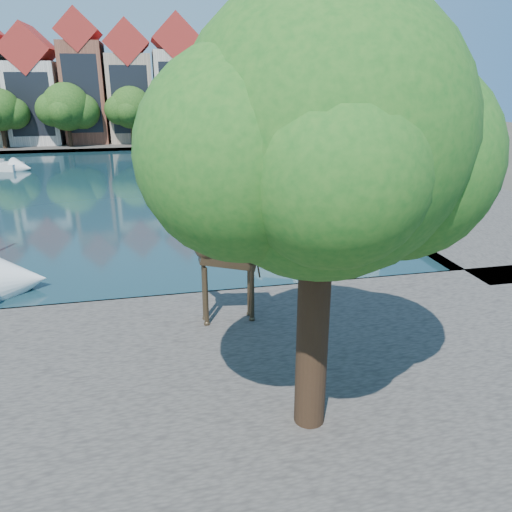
{
  "coord_description": "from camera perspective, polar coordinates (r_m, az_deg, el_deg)",
  "views": [
    {
      "loc": [
        3.83,
        -19.45,
        9.06
      ],
      "look_at": [
        7.56,
        -2.0,
        2.65
      ],
      "focal_mm": 35.0,
      "sensor_mm": 36.0,
      "label": 1
    }
  ],
  "objects": [
    {
      "name": "townhouse_east_mid",
      "position": [
        75.58,
        -9.01,
        18.81
      ],
      "size": [
        6.43,
        9.18,
        16.65
      ],
      "color": "beige",
      "rests_on": "far_quay"
    },
    {
      "name": "giraffe_statue",
      "position": [
        17.8,
        -4.06,
        0.25
      ],
      "size": [
        3.74,
        0.65,
        5.35
      ],
      "color": "#3D2F1E",
      "rests_on": "near_quay"
    },
    {
      "name": "sailboat_right_c",
      "position": [
        52.55,
        -0.09,
        10.46
      ],
      "size": [
        5.98,
        2.76,
        8.22
      ],
      "color": "silver",
      "rests_on": "water_basin"
    },
    {
      "name": "townhouse_west_inner",
      "position": [
        76.8,
        -23.91,
        16.89
      ],
      "size": [
        6.43,
        9.18,
        15.15
      ],
      "color": "beige",
      "rests_on": "far_quay"
    },
    {
      "name": "far_tree_mid_east",
      "position": [
        70.07,
        -14.02,
        15.99
      ],
      "size": [
        7.02,
        5.4,
        7.52
      ],
      "color": "#332114",
      "rests_on": "far_quay"
    },
    {
      "name": "far_tree_west",
      "position": [
        72.26,
        -27.19,
        14.52
      ],
      "size": [
        6.76,
        5.2,
        7.36
      ],
      "color": "#332114",
      "rests_on": "far_quay"
    },
    {
      "name": "far_quay",
      "position": [
        76.05,
        -15.24,
        12.44
      ],
      "size": [
        60.0,
        16.0,
        0.5
      ],
      "primitive_type": "cube",
      "color": "#4A4640",
      "rests_on": "ground"
    },
    {
      "name": "far_tree_far_east",
      "position": [
        71.49,
        -0.57,
        16.56
      ],
      "size": [
        6.76,
        5.2,
        7.36
      ],
      "color": "#332114",
      "rests_on": "far_quay"
    },
    {
      "name": "townhouse_center",
      "position": [
        75.84,
        -18.98,
        18.23
      ],
      "size": [
        5.44,
        9.18,
        16.93
      ],
      "color": "brown",
      "rests_on": "far_quay"
    },
    {
      "name": "sailboat_right_b",
      "position": [
        40.04,
        2.08,
        7.66
      ],
      "size": [
        8.47,
        3.46,
        11.83
      ],
      "color": "navy",
      "rests_on": "water_basin"
    },
    {
      "name": "townhouse_east_inner",
      "position": [
        75.47,
        -14.18,
        18.19
      ],
      "size": [
        5.94,
        9.18,
        15.79
      ],
      "color": "tan",
      "rests_on": "far_quay"
    },
    {
      "name": "ground",
      "position": [
        21.79,
        -21.14,
        -6.23
      ],
      "size": [
        160.0,
        160.0,
        0.0
      ],
      "primitive_type": "plane",
      "color": "#38332B",
      "rests_on": "ground"
    },
    {
      "name": "water_basin",
      "position": [
        44.54,
        -16.88,
        7.23
      ],
      "size": [
        38.0,
        50.0,
        0.08
      ],
      "primitive_type": "cube",
      "color": "black",
      "rests_on": "ground"
    },
    {
      "name": "right_quay",
      "position": [
        49.12,
        13.84,
        8.86
      ],
      "size": [
        14.0,
        52.0,
        0.5
      ],
      "primitive_type": "cube",
      "color": "#4A4640",
      "rests_on": "ground"
    },
    {
      "name": "far_tree_east",
      "position": [
        70.32,
        -7.23,
        16.5
      ],
      "size": [
        7.54,
        5.8,
        7.84
      ],
      "color": "#332114",
      "rests_on": "far_quay"
    },
    {
      "name": "far_tree_mid_west",
      "position": [
        70.71,
        -20.74,
        15.49
      ],
      "size": [
        7.8,
        6.0,
        8.0
      ],
      "color": "#332114",
      "rests_on": "far_quay"
    },
    {
      "name": "plane_tree",
      "position": [
        11.19,
        7.99,
        12.46
      ],
      "size": [
        8.32,
        6.4,
        10.62
      ],
      "color": "#332114",
      "rests_on": "near_quay"
    },
    {
      "name": "townhouse_east_end",
      "position": [
        76.28,
        -3.84,
        18.25
      ],
      "size": [
        5.44,
        9.18,
        14.43
      ],
      "color": "brown",
      "rests_on": "far_quay"
    },
    {
      "name": "near_quay",
      "position": [
        15.72,
        -24.9,
        -16.42
      ],
      "size": [
        50.0,
        14.0,
        0.5
      ],
      "primitive_type": "cube",
      "color": "#4A4640",
      "rests_on": "ground"
    },
    {
      "name": "sailboat_right_a",
      "position": [
        26.19,
        6.77,
        1.06
      ],
      "size": [
        6.93,
        4.61,
        13.21
      ],
      "color": "white",
      "rests_on": "water_basin"
    },
    {
      "name": "sailboat_right_d",
      "position": [
        64.08,
        -3.0,
        12.17
      ],
      "size": [
        5.72,
        2.7,
        8.83
      ],
      "color": "white",
      "rests_on": "water_basin"
    }
  ]
}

